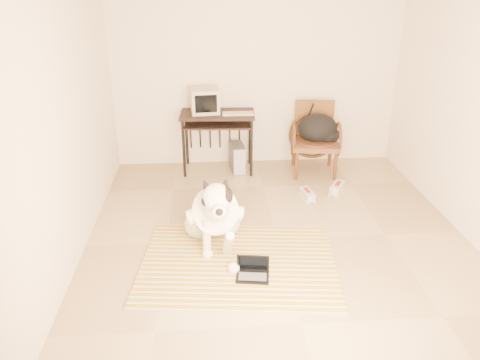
{
  "coord_description": "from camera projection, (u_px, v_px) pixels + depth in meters",
  "views": [
    {
      "loc": [
        -0.71,
        -4.23,
        2.59
      ],
      "look_at": [
        -0.41,
        -0.11,
        0.75
      ],
      "focal_mm": 35.0,
      "sensor_mm": 36.0,
      "label": 1
    }
  ],
  "objects": [
    {
      "name": "pc_tower",
      "position": [
        237.0,
        157.0,
        6.59
      ],
      "size": [
        0.22,
        0.43,
        0.38
      ],
      "color": "#4F4F52",
      "rests_on": "floor"
    },
    {
      "name": "sneaker_left",
      "position": [
        307.0,
        195.0,
        5.82
      ],
      "size": [
        0.17,
        0.31,
        0.1
      ],
      "color": "silver",
      "rests_on": "floor"
    },
    {
      "name": "laptop",
      "position": [
        253.0,
        271.0,
        4.3
      ],
      "size": [
        0.33,
        0.26,
        0.21
      ],
      "color": "black",
      "rests_on": "rug"
    },
    {
      "name": "wall_front",
      "position": [
        352.0,
        240.0,
        2.35
      ],
      "size": [
        4.5,
        0.0,
        4.5
      ],
      "primitive_type": "plane",
      "rotation": [
        -1.57,
        0.0,
        0.0
      ],
      "color": "beige",
      "rests_on": "floor"
    },
    {
      "name": "sneaker_right",
      "position": [
        337.0,
        188.0,
        5.98
      ],
      "size": [
        0.28,
        0.34,
        0.11
      ],
      "color": "silver",
      "rests_on": "floor"
    },
    {
      "name": "backpack",
      "position": [
        319.0,
        129.0,
        6.36
      ],
      "size": [
        0.57,
        0.44,
        0.4
      ],
      "color": "black",
      "rests_on": "rattan_chair"
    },
    {
      "name": "computer_desk",
      "position": [
        218.0,
        122.0,
        6.38
      ],
      "size": [
        1.03,
        0.61,
        0.83
      ],
      "color": "black",
      "rests_on": "floor"
    },
    {
      "name": "dog",
      "position": [
        214.0,
        214.0,
        4.7
      ],
      "size": [
        0.59,
        1.21,
        0.89
      ],
      "color": "silver",
      "rests_on": "rug"
    },
    {
      "name": "wall_back",
      "position": [
        257.0,
        70.0,
        6.45
      ],
      "size": [
        4.5,
        0.0,
        4.5
      ],
      "primitive_type": "plane",
      "rotation": [
        1.57,
        0.0,
        0.0
      ],
      "color": "beige",
      "rests_on": "floor"
    },
    {
      "name": "desk_keyboard",
      "position": [
        238.0,
        114.0,
        6.27
      ],
      "size": [
        0.42,
        0.16,
        0.03
      ],
      "primitive_type": "cube",
      "rotation": [
        0.0,
        0.0,
        -0.02
      ],
      "color": "tan",
      "rests_on": "computer_desk"
    },
    {
      "name": "crt_monitor",
      "position": [
        205.0,
        101.0,
        6.3
      ],
      "size": [
        0.4,
        0.39,
        0.33
      ],
      "color": "tan",
      "rests_on": "computer_desk"
    },
    {
      "name": "rattan_chair",
      "position": [
        315.0,
        138.0,
        6.47
      ],
      "size": [
        0.7,
        0.68,
        0.96
      ],
      "color": "brown",
      "rests_on": "floor"
    },
    {
      "name": "floor",
      "position": [
        278.0,
        239.0,
        4.95
      ],
      "size": [
        4.5,
        4.5,
        0.0
      ],
      "primitive_type": "plane",
      "color": "tan",
      "rests_on": "ground"
    },
    {
      "name": "rug",
      "position": [
        238.0,
        263.0,
        4.52
      ],
      "size": [
        2.0,
        1.61,
        0.02
      ],
      "color": "#B7770C",
      "rests_on": "floor"
    },
    {
      "name": "wall_left",
      "position": [
        66.0,
        120.0,
        4.27
      ],
      "size": [
        0.0,
        4.5,
        4.5
      ],
      "primitive_type": "plane",
      "rotation": [
        1.57,
        0.0,
        1.57
      ],
      "color": "beige",
      "rests_on": "floor"
    }
  ]
}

